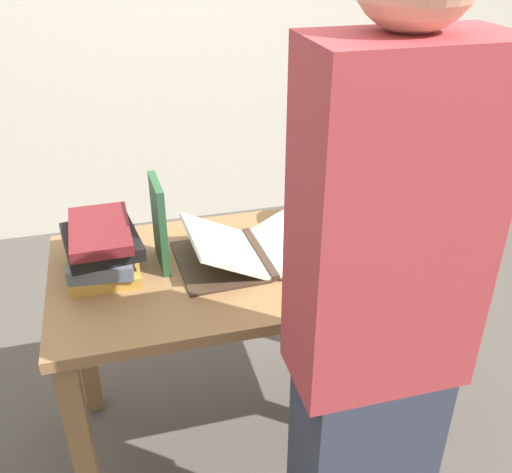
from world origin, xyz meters
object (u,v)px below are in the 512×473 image
Objects in this scene: book_stack_tall at (102,248)px; reading_lamp at (368,143)px; book_standing_upright at (159,224)px; open_book at (260,247)px; person_reader at (373,355)px; coffee_mug at (331,221)px; pencil at (292,287)px.

reading_lamp is at bearing 0.79° from book_stack_tall.
reading_lamp is (0.67, 0.02, 0.19)m from book_standing_upright.
person_reader is at bearing -85.82° from open_book.
coffee_mug is (0.58, 0.05, -0.09)m from book_standing_upright.
book_stack_tall is at bearing -176.92° from coffee_mug.
book_standing_upright is (0.17, -0.01, 0.06)m from book_stack_tall.
coffee_mug is (0.27, 0.08, 0.01)m from open_book.
book_standing_upright is at bearing -60.75° from person_reader.
coffee_mug is at bearing 162.73° from reading_lamp.
person_reader is (-0.19, -0.73, 0.07)m from coffee_mug.
reading_lamp reaches higher than open_book.
coffee_mug is at bearing 1.99° from book_standing_upright.
book_standing_upright is 2.67× the size of coffee_mug.
book_standing_upright is at bearing -178.37° from reading_lamp.
open_book is 1.80× the size of book_stack_tall.
open_book is at bearing -9.60° from book_standing_upright.
book_standing_upright is 0.59m from coffee_mug.
book_standing_upright is 0.78m from person_reader.
person_reader is at bearing -63.50° from book_standing_upright.
coffee_mug is at bearing 50.66° from pencil.
person_reader reaches higher than book_standing_upright.
book_stack_tall is at bearing -51.11° from person_reader.
reading_lamp reaches higher than book_stack_tall.
reading_lamp is 0.52m from pencil.
open_book is 3.99× the size of pencil.
reading_lamp is 0.24× the size of person_reader.
open_book is 0.28m from coffee_mug.
person_reader reaches higher than book_stack_tall.
reading_lamp is at bearing -1.12° from book_standing_upright.
reading_lamp is at bearing 38.01° from pencil.
person_reader reaches higher than coffee_mug.
open_book is 0.32m from book_standing_upright.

